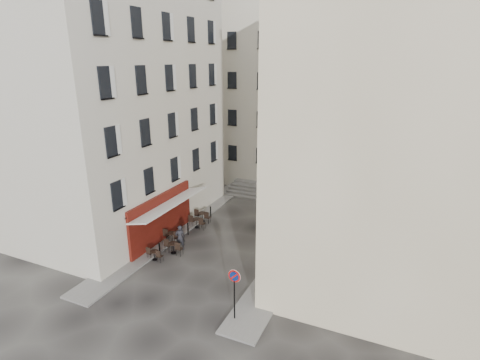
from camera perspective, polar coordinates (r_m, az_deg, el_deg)
The scene contains 18 objects.
ground at distance 24.86m, azimuth -4.48°, elevation -12.01°, with size 90.00×90.00×0.00m, color black.
sidewalk_left at distance 29.97m, azimuth -8.43°, elevation -6.56°, with size 2.00×22.00×0.12m, color slate.
sidewalk_right at distance 25.77m, azimuth 7.80°, elevation -10.82°, with size 2.00×18.00×0.12m, color slate.
building_left at distance 30.36m, azimuth -20.27°, elevation 12.95°, with size 12.20×16.20×20.60m.
building_right at distance 22.52m, azimuth 24.16°, elevation 8.53°, with size 12.20×14.20×18.60m.
building_back at distance 39.64m, azimuth 7.40°, elevation 13.36°, with size 18.20×10.20×18.60m.
cafe_storefront at distance 26.89m, azimuth -11.69°, elevation -5.46°, with size 1.74×7.30×3.50m.
stone_steps at distance 35.21m, azimuth 5.30°, elevation -2.04°, with size 9.00×3.15×0.80m.
bollard_near at distance 25.45m, azimuth -12.15°, elevation -10.29°, with size 0.12×0.12×0.98m.
bollard_mid at distance 28.01m, azimuth -7.94°, elevation -7.30°, with size 0.12×0.12×0.98m.
bollard_far at distance 30.76m, azimuth -4.50°, elevation -4.80°, with size 0.12×0.12×0.98m.
no_parking_sign at distance 18.72m, azimuth -0.87°, elevation -15.74°, with size 0.65×0.11×2.84m.
bistro_table_a at distance 25.13m, azimuth -12.85°, elevation -10.99°, with size 1.18×0.55×0.83m.
bistro_table_b at distance 25.66m, azimuth -10.09°, elevation -9.99°, with size 1.37×0.64×0.96m.
bistro_table_c at distance 27.07m, azimuth -10.28°, elevation -8.44°, with size 1.37×0.64×0.96m.
bistro_table_d at distance 29.03m, azimuth -6.56°, elevation -6.39°, with size 1.36×0.64×0.96m.
bistro_table_e at distance 30.02m, azimuth -5.72°, elevation -5.49°, with size 1.37×0.64×0.96m.
pedestrian at distance 25.88m, azimuth -9.11°, elevation -8.67°, with size 0.66×0.43×1.80m, color black.
Camera 1 is at (10.52, -18.81, 12.40)m, focal length 28.00 mm.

